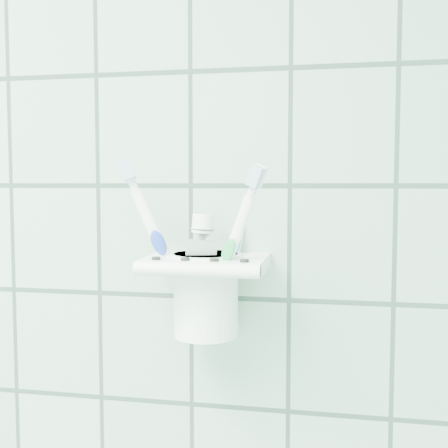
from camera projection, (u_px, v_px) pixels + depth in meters
name	position (u px, v px, depth m)	size (l,w,h in m)	color
holder_bracket	(207.00, 264.00, 0.66)	(0.14, 0.11, 0.04)	white
cup	(206.00, 291.00, 0.66)	(0.08, 0.08, 0.10)	white
toothbrush_pink	(196.00, 237.00, 0.65)	(0.09, 0.02, 0.21)	white
toothbrush_blue	(220.00, 243.00, 0.65)	(0.03, 0.07, 0.20)	white
toothbrush_orange	(201.00, 242.00, 0.65)	(0.08, 0.04, 0.20)	white
toothpaste_tube	(195.00, 264.00, 0.65)	(0.04, 0.04, 0.14)	silver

